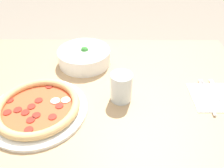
# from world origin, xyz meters

# --- Properties ---
(dining_table) EXTENTS (1.16, 0.90, 0.74)m
(dining_table) POSITION_xyz_m (0.00, 0.00, 0.63)
(dining_table) COLOR tan
(dining_table) RESTS_ON ground_plane
(pizza) EXTENTS (0.32, 0.32, 0.04)m
(pizza) POSITION_xyz_m (-0.20, -0.06, 0.76)
(pizza) COLOR white
(pizza) RESTS_ON dining_table
(bowl) EXTENTS (0.22, 0.22, 0.08)m
(bowl) POSITION_xyz_m (-0.08, 0.23, 0.78)
(bowl) COLOR white
(bowl) RESTS_ON dining_table
(napkin) EXTENTS (0.15, 0.15, 0.00)m
(napkin) POSITION_xyz_m (0.40, 0.01, 0.74)
(napkin) COLOR white
(napkin) RESTS_ON dining_table
(fork) EXTENTS (0.02, 0.19, 0.00)m
(fork) POSITION_xyz_m (0.38, 0.01, 0.75)
(fork) COLOR silver
(fork) RESTS_ON napkin
(knife) EXTENTS (0.02, 0.20, 0.01)m
(knife) POSITION_xyz_m (0.42, 0.01, 0.75)
(knife) COLOR silver
(knife) RESTS_ON napkin
(glass) EXTENTS (0.07, 0.07, 0.10)m
(glass) POSITION_xyz_m (0.07, 0.01, 0.79)
(glass) COLOR silver
(glass) RESTS_ON dining_table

